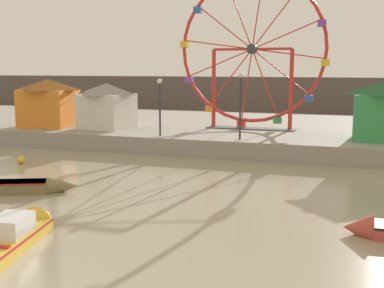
# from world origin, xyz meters

# --- Properties ---
(quay_promenade) EXTENTS (110.00, 19.07, 1.10)m
(quay_promenade) POSITION_xyz_m (0.00, 28.97, 0.55)
(quay_promenade) COLOR gray
(quay_promenade) RESTS_ON ground_plane
(distant_town_skyline) EXTENTS (140.00, 3.00, 4.40)m
(distant_town_skyline) POSITION_xyz_m (0.00, 49.07, 2.20)
(distant_town_skyline) COLOR #564C47
(distant_town_skyline) RESTS_ON ground_plane
(motorboat_olive_wood) EXTENTS (5.96, 3.24, 1.07)m
(motorboat_olive_wood) POSITION_xyz_m (-5.78, 9.14, 0.28)
(motorboat_olive_wood) COLOR olive
(motorboat_olive_wood) RESTS_ON ground_plane
(motorboat_mustard_yellow) EXTENTS (2.25, 5.81, 1.36)m
(motorboat_mustard_yellow) POSITION_xyz_m (-1.69, 4.21, 0.29)
(motorboat_mustard_yellow) COLOR gold
(motorboat_mustard_yellow) RESTS_ON ground_plane
(ferris_wheel_red_frame) EXTENTS (10.54, 1.20, 10.79)m
(ferris_wheel_red_frame) POSITION_xyz_m (1.42, 25.73, 6.52)
(ferris_wheel_red_frame) COLOR red
(ferris_wheel_red_frame) RESTS_ON quay_promenade
(carnival_booth_orange_canopy) EXTENTS (4.23, 4.00, 3.52)m
(carnival_booth_orange_canopy) POSITION_xyz_m (-13.21, 22.57, 2.93)
(carnival_booth_orange_canopy) COLOR orange
(carnival_booth_orange_canopy) RESTS_ON quay_promenade
(carnival_booth_green_kiosk) EXTENTS (3.59, 2.90, 3.55)m
(carnival_booth_green_kiosk) POSITION_xyz_m (9.95, 22.75, 2.94)
(carnival_booth_green_kiosk) COLOR #33934C
(carnival_booth_green_kiosk) RESTS_ON quay_promenade
(carnival_booth_white_ticket) EXTENTS (3.90, 3.88, 3.25)m
(carnival_booth_white_ticket) POSITION_xyz_m (-8.62, 23.02, 2.79)
(carnival_booth_white_ticket) COLOR silver
(carnival_booth_white_ticket) RESTS_ON quay_promenade
(promenade_lamp_near) EXTENTS (0.32, 0.32, 4.08)m
(promenade_lamp_near) POSITION_xyz_m (1.79, 20.51, 3.75)
(promenade_lamp_near) COLOR #2D2D33
(promenade_lamp_near) RESTS_ON quay_promenade
(promenade_lamp_far) EXTENTS (0.32, 0.32, 3.67)m
(promenade_lamp_far) POSITION_xyz_m (-3.47, 20.53, 3.52)
(promenade_lamp_far) COLOR #2D2D33
(promenade_lamp_far) RESTS_ON quay_promenade
(mooring_buoy_orange) EXTENTS (0.44, 0.44, 0.44)m
(mooring_buoy_orange) POSITION_xyz_m (-9.71, 14.64, 0.22)
(mooring_buoy_orange) COLOR yellow
(mooring_buoy_orange) RESTS_ON ground_plane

